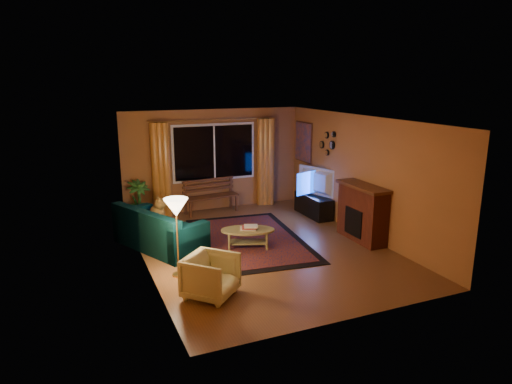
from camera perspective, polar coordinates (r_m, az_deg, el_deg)
name	(u,v)px	position (r m, az deg, el deg)	size (l,w,h in m)	color
floor	(262,248)	(9.03, 0.75, -6.96)	(4.50, 6.00, 0.02)	brown
ceiling	(262,119)	(8.46, 0.80, 9.17)	(4.50, 6.00, 0.02)	white
wall_back	(214,160)	(11.43, -5.31, 4.02)	(4.50, 0.02, 2.50)	#B3713B
wall_left	(141,197)	(8.05, -14.13, -0.62)	(0.02, 6.00, 2.50)	#B3713B
wall_right	(361,176)	(9.77, 13.01, 2.00)	(0.02, 6.00, 2.50)	#B3713B
window	(214,152)	(11.33, -5.23, 4.96)	(2.00, 0.02, 1.30)	black
curtain_rod	(214,120)	(11.19, -5.25, 8.97)	(0.03, 0.03, 3.20)	#BF8C3F
curtain_left	(161,170)	(11.00, -11.80, 2.70)	(0.36, 0.36, 2.24)	orange
curtain_right	(265,162)	(11.80, 1.17, 3.75)	(0.36, 0.36, 2.24)	orange
bench	(211,205)	(11.28, -5.61, -1.57)	(1.35, 0.40, 0.41)	#4F2915
potted_plant	(139,202)	(10.76, -14.47, -1.17)	(0.54, 0.54, 0.97)	#235B1E
sofa	(160,228)	(9.09, -11.96, -4.39)	(0.85, 1.99, 0.81)	black
dog	(157,210)	(9.45, -12.27, -2.22)	(0.31, 0.43, 0.47)	olive
armchair	(211,274)	(7.00, -5.66, -10.19)	(0.70, 0.66, 0.72)	beige
floor_lamp	(177,238)	(7.67, -9.80, -5.73)	(0.22, 0.22, 1.32)	#BF8C3F
rug	(249,239)	(9.42, -0.94, -5.93)	(2.10, 3.32, 0.02)	maroon
coffee_table	(248,238)	(8.94, -1.03, -5.83)	(1.05, 1.05, 0.38)	#918B4F
tv_console	(313,205)	(11.07, 7.20, -1.68)	(0.40, 1.20, 0.50)	black
television	(314,182)	(10.92, 7.29, 1.27)	(1.16, 0.15, 0.67)	black
fireplace	(362,214)	(9.51, 13.15, -2.70)	(0.40, 1.20, 1.10)	maroon
mirror_cluster	(327,142)	(10.71, 8.89, 6.22)	(0.06, 0.60, 0.56)	black
painting	(303,142)	(11.72, 5.95, 6.23)	(0.04, 0.76, 0.96)	#D45D22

